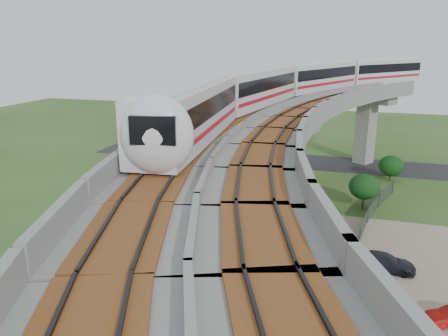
{
  "coord_description": "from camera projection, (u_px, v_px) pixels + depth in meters",
  "views": [
    {
      "loc": [
        7.45,
        -30.15,
        16.4
      ],
      "look_at": [
        -1.32,
        -0.96,
        7.5
      ],
      "focal_mm": 35.0,
      "sensor_mm": 36.0,
      "label": 1
    }
  ],
  "objects": [
    {
      "name": "ground",
      "position": [
        244.0,
        257.0,
        34.37
      ],
      "size": [
        160.0,
        160.0,
        0.0
      ],
      "primitive_type": "plane",
      "color": "#324D1F",
      "rests_on": "ground"
    },
    {
      "name": "tree_1",
      "position": [
        364.0,
        187.0,
        43.72
      ],
      "size": [
        3.03,
        3.03,
        3.64
      ],
      "color": "#382314",
      "rests_on": "ground"
    },
    {
      "name": "tree_3",
      "position": [
        325.0,
        269.0,
        28.05
      ],
      "size": [
        2.52,
        2.52,
        3.34
      ],
      "color": "#382314",
      "rests_on": "ground"
    },
    {
      "name": "tree_0",
      "position": [
        391.0,
        166.0,
        52.75
      ],
      "size": [
        2.94,
        2.94,
        3.1
      ],
      "color": "#382314",
      "rests_on": "ground"
    },
    {
      "name": "car_dark",
      "position": [
        384.0,
        262.0,
        32.25
      ],
      "size": [
        4.47,
        1.92,
        1.28
      ],
      "primitive_type": "imported",
      "rotation": [
        0.0,
        0.0,
        1.54
      ],
      "color": "black",
      "rests_on": "dirt_lot"
    },
    {
      "name": "dirt_lot",
      "position": [
        442.0,
        300.0,
        28.66
      ],
      "size": [
        18.0,
        26.0,
        0.04
      ],
      "primitive_type": "cube",
      "color": "#81715D",
      "rests_on": "ground"
    },
    {
      "name": "asphalt_road",
      "position": [
        296.0,
        161.0,
        61.95
      ],
      "size": [
        60.0,
        8.0,
        0.03
      ],
      "primitive_type": "cube",
      "color": "#232326",
      "rests_on": "ground"
    },
    {
      "name": "fence",
      "position": [
        375.0,
        266.0,
        31.47
      ],
      "size": [
        3.87,
        38.73,
        1.5
      ],
      "color": "#2D382D",
      "rests_on": "ground"
    },
    {
      "name": "metro_train",
      "position": [
        307.0,
        82.0,
        44.96
      ],
      "size": [
        20.57,
        59.01,
        3.64
      ],
      "color": "silver",
      "rests_on": "ground"
    },
    {
      "name": "viaduct",
      "position": [
        298.0,
        149.0,
        30.77
      ],
      "size": [
        19.58,
        73.98,
        11.4
      ],
      "color": "#99968E",
      "rests_on": "ground"
    },
    {
      "name": "tree_2",
      "position": [
        331.0,
        215.0,
        37.22
      ],
      "size": [
        1.92,
        1.92,
        2.95
      ],
      "color": "#382314",
      "rests_on": "ground"
    }
  ]
}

